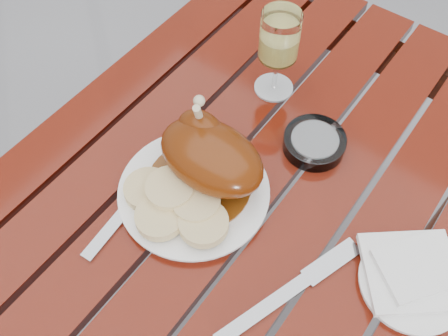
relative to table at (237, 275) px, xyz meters
The scene contains 11 objects.
ground 0.38m from the table, ahead, with size 60.00×60.00×0.00m, color slate.
table is the anchor object (origin of this frame).
dinner_plate 0.39m from the table, 141.98° to the right, with size 0.26×0.26×0.02m, color white.
roast_duck 0.45m from the table, behind, with size 0.19×0.18×0.14m.
bread_dumplings 0.43m from the table, 123.90° to the right, with size 0.20×0.14×0.03m.
wine_glass 0.53m from the table, 110.81° to the left, with size 0.08×0.08×0.18m, color #F4E66E.
side_plate 0.49m from the table, ahead, with size 0.16×0.16×0.01m, color white.
napkin 0.49m from the table, ahead, with size 0.14×0.13×0.01m, color white.
ashtray 0.42m from the table, 73.22° to the left, with size 0.11×0.11×0.03m, color #B2B7BC.
fork 0.43m from the table, 130.27° to the right, with size 0.02×0.18×0.01m, color gray.
knife 0.43m from the table, 37.18° to the right, with size 0.02×0.23×0.01m, color gray.
Camera 1 is at (0.24, -0.38, 1.50)m, focal length 40.00 mm.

